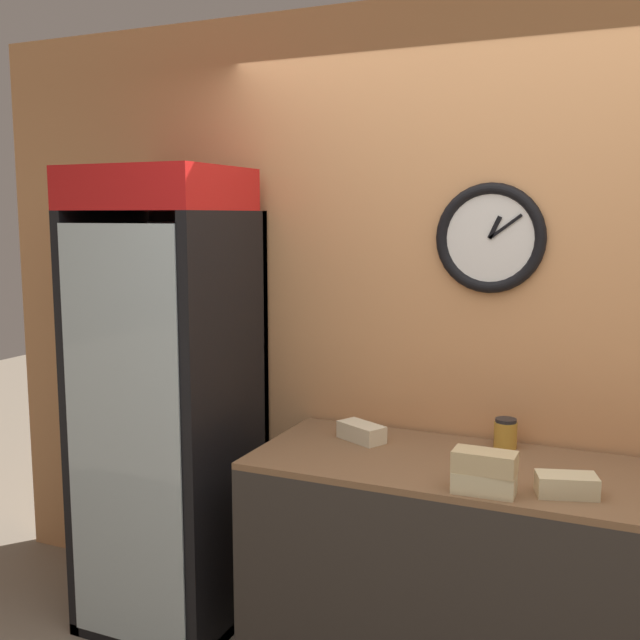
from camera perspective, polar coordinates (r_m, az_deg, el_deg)
The scene contains 8 objects.
wall_back at distance 3.12m, azimuth 14.59°, elevation -1.00°, with size 5.20×0.10×2.70m.
prep_counter at distance 3.02m, azimuth 12.70°, elevation -19.15°, with size 1.79×0.68×0.92m.
beverage_cooler at distance 3.40m, azimuth -11.09°, elevation -4.66°, with size 0.66×0.65×2.03m.
sandwich_stack_bottom at distance 2.58m, azimuth 12.39°, elevation -12.01°, with size 0.21×0.11×0.07m.
sandwich_stack_middle at distance 2.56m, azimuth 12.43°, elevation -10.51°, with size 0.20×0.10×0.07m.
sandwich_flat_left at distance 3.08m, azimuth 3.18°, elevation -8.52°, with size 0.22×0.18×0.07m.
sandwich_flat_right at distance 2.63m, azimuth 18.27°, elevation -11.85°, with size 0.22×0.16×0.07m.
condiment_jar at distance 3.07m, azimuth 13.88°, elevation -8.37°, with size 0.09×0.09×0.12m.
Camera 1 is at (0.49, -1.76, 1.83)m, focal length 42.00 mm.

